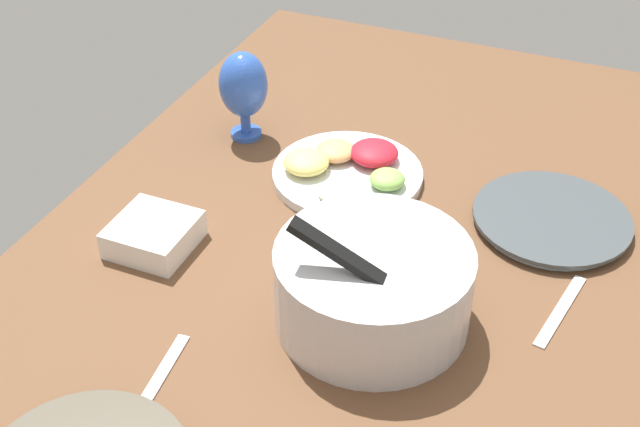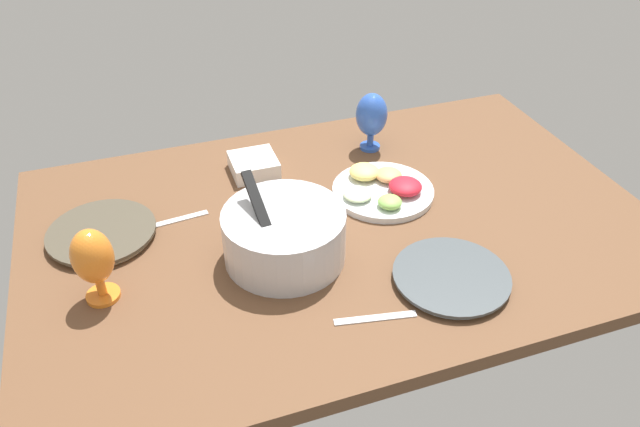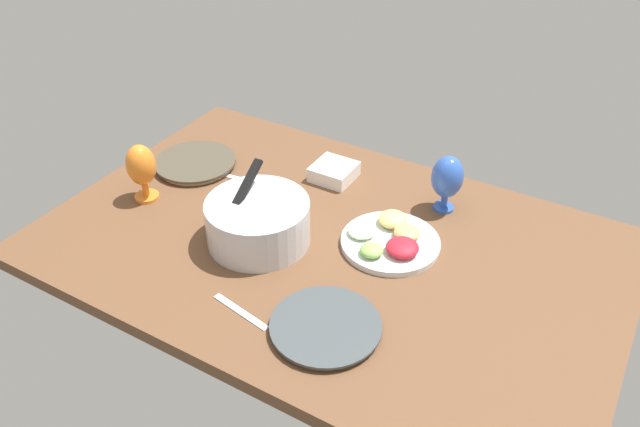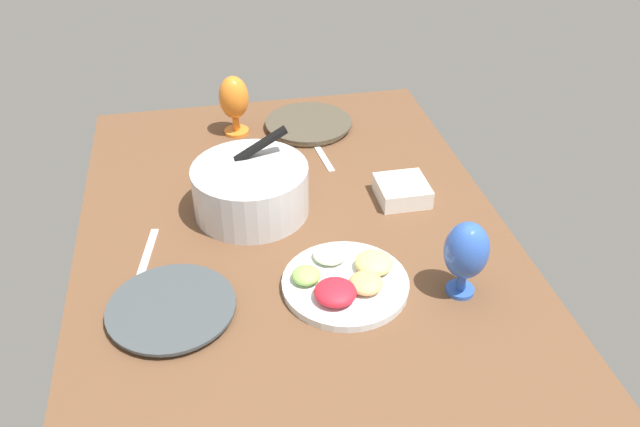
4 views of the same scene
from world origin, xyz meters
TOP-DOWN VIEW (x-y plane):
  - ground_plane at (0.00, 0.00)cm, footprint 160.00×104.00cm
  - dinner_plate_left at (-15.98, 29.61)cm, footprint 26.93×26.93cm
  - dinner_plate_right at (58.74, -13.18)cm, footprint 26.80×26.80cm
  - mixing_bowl at (17.61, 9.02)cm, footprint 28.97×28.97cm
  - fruit_platter at (-15.30, -7.78)cm, footprint 27.80×27.80cm
  - hurricane_glass_blue at (-21.56, -31.79)cm, footprint 9.44×9.44cm
  - hurricane_glass_orange at (59.76, 9.11)cm, footprint 8.92×8.92cm
  - square_bowl_white at (15.42, -30.01)cm, footprint 12.84×12.84cm
  - fork_by_left_plate at (5.11, 34.97)cm, footprint 18.03×5.03cm
  - fork_by_right_plate at (40.86, -13.94)cm, footprint 18.09×3.65cm

SIDE VIEW (x-z plane):
  - ground_plane at x=0.00cm, z-range -4.00..0.00cm
  - fork_by_left_plate at x=5.11cm, z-range 0.00..0.60cm
  - fork_by_right_plate at x=40.86cm, z-range 0.00..0.60cm
  - dinner_plate_left at x=-15.98cm, z-range 0.04..2.04cm
  - dinner_plate_right at x=58.74cm, z-range 0.04..2.26cm
  - fruit_platter at x=-15.30cm, z-range -0.74..4.54cm
  - square_bowl_white at x=15.42cm, z-range 0.27..5.07cm
  - mixing_bowl at x=17.61cm, z-range -3.00..16.81cm
  - hurricane_glass_blue at x=-21.56cm, z-range 1.95..20.04cm
  - hurricane_glass_orange at x=59.76cm, z-range 1.91..20.36cm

